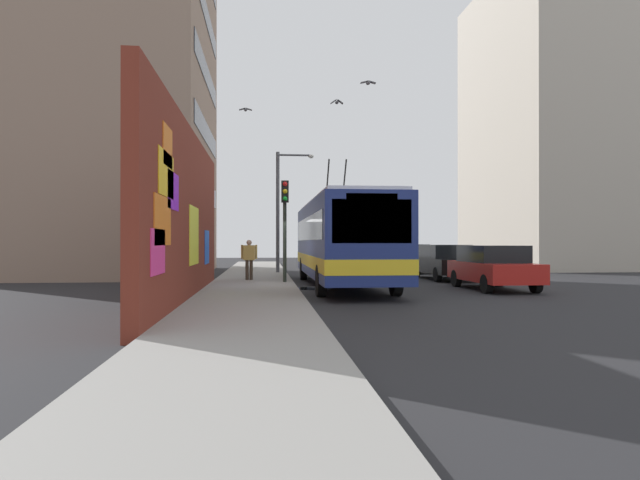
% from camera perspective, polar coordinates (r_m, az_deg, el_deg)
% --- Properties ---
extents(ground_plane, '(80.00, 80.00, 0.00)m').
position_cam_1_polar(ground_plane, '(20.45, -2.55, -4.99)').
color(ground_plane, '#232326').
extents(sidewalk_slab, '(48.00, 3.20, 0.15)m').
position_cam_1_polar(sidewalk_slab, '(20.41, -7.05, -4.78)').
color(sidewalk_slab, gray).
rests_on(sidewalk_slab, ground_plane).
extents(graffiti_wall, '(13.80, 0.32, 4.94)m').
position_cam_1_polar(graffiti_wall, '(16.39, -13.50, 2.47)').
color(graffiti_wall, maroon).
rests_on(graffiti_wall, ground_plane).
extents(building_far_left, '(12.86, 9.88, 19.85)m').
position_cam_1_polar(building_far_left, '(32.61, -20.54, 14.41)').
color(building_far_left, gray).
rests_on(building_far_left, ground_plane).
extents(building_far_right, '(12.86, 6.09, 19.35)m').
position_cam_1_polar(building_far_right, '(40.72, 21.24, 11.10)').
color(building_far_right, '#B2A899').
rests_on(building_far_right, ground_plane).
extents(city_bus, '(11.99, 2.65, 5.05)m').
position_cam_1_polar(city_bus, '(21.13, 2.24, 0.11)').
color(city_bus, navy).
rests_on(city_bus, ground_plane).
extents(parked_car_red, '(4.37, 1.92, 1.58)m').
position_cam_1_polar(parked_car_red, '(20.72, 17.41, -2.60)').
color(parked_car_red, '#B21E19').
rests_on(parked_car_red, ground_plane).
extents(parked_car_black, '(4.93, 1.86, 1.58)m').
position_cam_1_polar(parked_car_black, '(25.81, 12.64, -2.13)').
color(parked_car_black, black).
rests_on(parked_car_black, ground_plane).
extents(parked_car_white, '(4.92, 1.80, 1.58)m').
position_cam_1_polar(parked_car_white, '(31.64, 9.15, -1.78)').
color(parked_car_white, white).
rests_on(parked_car_white, ground_plane).
extents(pedestrian_midblock, '(0.22, 0.66, 1.64)m').
position_cam_1_polar(pedestrian_midblock, '(22.86, -7.32, -1.69)').
color(pedestrian_midblock, '#3F3326').
rests_on(pedestrian_midblock, sidewalk_slab).
extents(traffic_light, '(0.49, 0.28, 3.95)m').
position_cam_1_polar(traffic_light, '(21.45, -3.64, 2.77)').
color(traffic_light, '#2D382D').
rests_on(traffic_light, sidewalk_slab).
extents(street_lamp, '(0.44, 1.95, 6.19)m').
position_cam_1_polar(street_lamp, '(28.56, -3.90, 3.90)').
color(street_lamp, '#4C4C51').
rests_on(street_lamp, sidewalk_slab).
extents(flying_pigeons, '(4.89, 5.12, 0.21)m').
position_cam_1_polar(flying_pigeons, '(22.94, -0.70, 14.32)').
color(flying_pigeons, '#47474C').
extents(curbside_puddle, '(1.41, 1.41, 0.00)m').
position_cam_1_polar(curbside_puddle, '(20.32, -0.83, -5.01)').
color(curbside_puddle, black).
rests_on(curbside_puddle, ground_plane).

